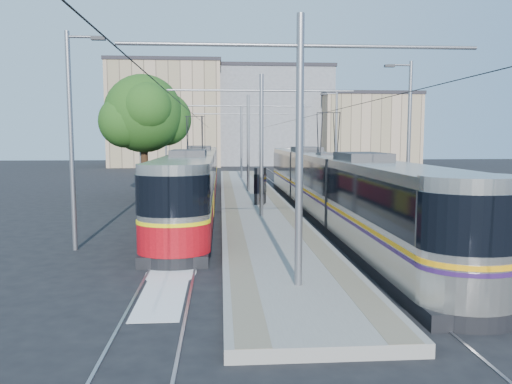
{
  "coord_description": "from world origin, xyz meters",
  "views": [
    {
      "loc": [
        -2.03,
        -16.8,
        4.18
      ],
      "look_at": [
        -0.35,
        6.93,
        1.6
      ],
      "focal_mm": 35.0,
      "sensor_mm": 36.0,
      "label": 1
    }
  ],
  "objects": [
    {
      "name": "track_arrow",
      "position": [
        -3.6,
        -3.0,
        0.01
      ],
      "size": [
        1.2,
        5.0,
        0.01
      ],
      "primitive_type": "cube",
      "color": "silver",
      "rests_on": "ground"
    },
    {
      "name": "rails",
      "position": [
        0.0,
        17.0,
        0.02
      ],
      "size": [
        8.71,
        70.0,
        0.03
      ],
      "color": "gray",
      "rests_on": "ground"
    },
    {
      "name": "shelter",
      "position": [
        0.29,
        12.35,
        1.43
      ],
      "size": [
        0.81,
        1.09,
        2.16
      ],
      "rotation": [
        0.0,
        0.0,
        -0.24
      ],
      "color": "black",
      "rests_on": "platform"
    },
    {
      "name": "tactile_strip_left",
      "position": [
        -1.45,
        17.0,
        0.3
      ],
      "size": [
        0.7,
        50.0,
        0.01
      ],
      "primitive_type": "cube",
      "color": "gray",
      "rests_on": "platform"
    },
    {
      "name": "tram_left",
      "position": [
        -3.6,
        14.15,
        1.71
      ],
      "size": [
        2.43,
        30.95,
        5.5
      ],
      "color": "black",
      "rests_on": "ground"
    },
    {
      "name": "tactile_strip_right",
      "position": [
        1.45,
        17.0,
        0.3
      ],
      "size": [
        0.7,
        50.0,
        0.01
      ],
      "primitive_type": "cube",
      "color": "gray",
      "rests_on": "platform"
    },
    {
      "name": "building_centre",
      "position": [
        6.0,
        64.0,
        7.6
      ],
      "size": [
        18.36,
        14.28,
        15.18
      ],
      "color": "gray",
      "rests_on": "ground"
    },
    {
      "name": "ground",
      "position": [
        0.0,
        0.0,
        0.0
      ],
      "size": [
        160.0,
        160.0,
        0.0
      ],
      "primitive_type": "plane",
      "color": "black",
      "rests_on": "ground"
    },
    {
      "name": "platform",
      "position": [
        0.0,
        17.0,
        0.15
      ],
      "size": [
        4.0,
        50.0,
        0.3
      ],
      "primitive_type": "cube",
      "color": "gray",
      "rests_on": "ground"
    },
    {
      "name": "tram_right",
      "position": [
        3.6,
        9.19,
        1.86
      ],
      "size": [
        2.43,
        32.36,
        5.5
      ],
      "color": "black",
      "rests_on": "ground"
    },
    {
      "name": "tree",
      "position": [
        -6.9,
        18.13,
        5.73
      ],
      "size": [
        5.83,
        5.39,
        8.47
      ],
      "color": "#382314",
      "rests_on": "ground"
    },
    {
      "name": "building_right",
      "position": [
        20.0,
        58.0,
        5.45
      ],
      "size": [
        14.28,
        10.2,
        10.88
      ],
      "color": "tan",
      "rests_on": "ground"
    },
    {
      "name": "building_left",
      "position": [
        -10.0,
        60.0,
        7.7
      ],
      "size": [
        16.32,
        12.24,
        15.39
      ],
      "color": "tan",
      "rests_on": "ground"
    },
    {
      "name": "catenary",
      "position": [
        0.0,
        14.15,
        4.52
      ],
      "size": [
        9.2,
        70.0,
        7.0
      ],
      "color": "slate",
      "rests_on": "platform"
    },
    {
      "name": "street_lamps",
      "position": [
        -0.0,
        21.0,
        4.18
      ],
      "size": [
        15.18,
        38.22,
        8.0
      ],
      "color": "slate",
      "rests_on": "ground"
    }
  ]
}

